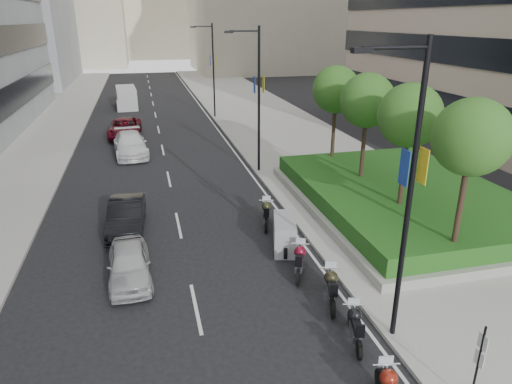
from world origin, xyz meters
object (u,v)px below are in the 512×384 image
object	(u,v)px
car_b	(126,216)
motorcycle_3	(331,288)
lamp_post_2	(212,66)
car_c	(130,144)
motorcycle_4	(299,260)
car_d	(125,128)
lamp_post_1	(256,94)
parking_sign	(478,362)
motorcycle_6	(266,214)
lamp_post_0	(406,186)
car_a	(129,264)
motorcycle_2	(355,326)
delivery_van	(127,99)
motorcycle_5	(285,234)

from	to	relation	value
car_b	motorcycle_3	bearing A→B (deg)	-44.75
lamp_post_2	car_c	xyz separation A→B (m)	(-7.95, -11.89, -4.27)
motorcycle_4	car_c	world-z (taller)	car_c
lamp_post_2	car_c	distance (m)	14.93
car_d	lamp_post_1	bearing A→B (deg)	-51.62
car_c	parking_sign	bearing A→B (deg)	-76.58
motorcycle_6	car_d	bearing A→B (deg)	34.98
lamp_post_0	car_a	size ratio (longest dim) A/B	2.30
motorcycle_6	lamp_post_2	bearing A→B (deg)	12.42
lamp_post_2	motorcycle_2	bearing A→B (deg)	-91.78
car_c	car_d	world-z (taller)	car_c
car_b	car_c	xyz separation A→B (m)	(0.06, 13.09, 0.07)
motorcycle_4	delivery_van	distance (m)	39.08
parking_sign	car_d	size ratio (longest dim) A/B	0.46
parking_sign	car_d	xyz separation A→B (m)	(-9.12, 31.95, -0.70)
car_b	lamp_post_0	bearing A→B (deg)	-47.98
lamp_post_2	motorcycle_3	xyz separation A→B (m)	(-1.00, -32.80, -4.47)
car_a	delivery_van	size ratio (longest dim) A/B	0.71
car_b	lamp_post_2	bearing A→B (deg)	75.58
motorcycle_3	car_c	world-z (taller)	car_c
motorcycle_3	car_d	distance (m)	27.77
car_d	delivery_van	xyz separation A→B (m)	(-0.06, 13.80, 0.29)
lamp_post_1	car_c	world-z (taller)	lamp_post_1
lamp_post_0	motorcycle_6	xyz separation A→B (m)	(-1.49, 9.02, -4.48)
lamp_post_0	car_b	xyz separation A→B (m)	(-8.02, 10.02, -4.33)
motorcycle_2	delivery_van	distance (m)	43.29
lamp_post_2	motorcycle_6	world-z (taller)	lamp_post_2
lamp_post_1	delivery_van	xyz separation A→B (m)	(-8.52, 25.75, -4.02)
motorcycle_3	motorcycle_4	bearing A→B (deg)	29.21
motorcycle_3	car_a	distance (m)	7.58
lamp_post_1	car_a	bearing A→B (deg)	-124.23
motorcycle_3	car_d	bearing A→B (deg)	33.24
motorcycle_2	motorcycle_6	bearing A→B (deg)	18.20
lamp_post_1	motorcycle_4	world-z (taller)	lamp_post_1
lamp_post_0	car_b	size ratio (longest dim) A/B	2.02
motorcycle_3	motorcycle_4	distance (m)	2.17
lamp_post_2	car_c	bearing A→B (deg)	-123.78
lamp_post_1	motorcycle_4	xyz separation A→B (m)	(-1.44, -12.67, -4.49)
lamp_post_0	motorcycle_5	world-z (taller)	lamp_post_0
lamp_post_2	motorcycle_2	distance (m)	35.20
car_d	delivery_van	distance (m)	13.80
lamp_post_0	car_d	world-z (taller)	lamp_post_0
parking_sign	car_b	world-z (taller)	parking_sign
motorcycle_2	motorcycle_6	xyz separation A→B (m)	(-0.41, 8.91, 0.04)
parking_sign	lamp_post_0	bearing A→B (deg)	102.33
parking_sign	delivery_van	world-z (taller)	parking_sign
motorcycle_2	motorcycle_5	distance (m)	6.37
lamp_post_2	car_d	bearing A→B (deg)	-144.43
motorcycle_3	car_d	xyz separation A→B (m)	(-7.46, 26.75, 0.16)
motorcycle_3	motorcycle_4	world-z (taller)	motorcycle_3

